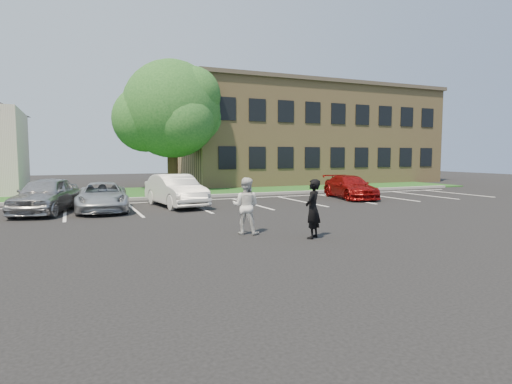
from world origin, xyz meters
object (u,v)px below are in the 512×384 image
at_px(car_silver_west, 46,195).
at_px(office_building, 305,135).
at_px(man_white_shirt, 246,206).
at_px(tree, 173,112).
at_px(man_black_suit, 313,209).
at_px(car_silver_minivan, 102,197).
at_px(car_red_compact, 350,187).
at_px(car_white_sedan, 176,190).

bearing_deg(car_silver_west, office_building, 51.37).
height_order(man_white_shirt, car_silver_west, man_white_shirt).
bearing_deg(man_white_shirt, car_silver_west, -16.53).
bearing_deg(tree, office_building, 17.37).
bearing_deg(office_building, tree, -162.63).
height_order(office_building, man_black_suit, office_building).
relative_size(tree, car_silver_minivan, 1.98).
height_order(tree, man_black_suit, tree).
distance_m(office_building, car_red_compact, 15.12).
distance_m(car_silver_minivan, car_red_compact, 12.97).
distance_m(office_building, car_silver_west, 24.73).
relative_size(tree, man_white_shirt, 5.07).
bearing_deg(car_silver_west, man_white_shirt, -35.22).
bearing_deg(car_silver_west, car_silver_minivan, 11.15).
height_order(man_white_shirt, car_silver_minivan, man_white_shirt).
height_order(car_silver_minivan, car_red_compact, car_red_compact).
height_order(man_black_suit, man_white_shirt, man_white_shirt).
relative_size(tree, car_white_sedan, 1.93).
xyz_separation_m(man_white_shirt, car_silver_minivan, (-3.62, 7.37, -0.25)).
relative_size(office_building, car_silver_west, 5.04).
xyz_separation_m(office_building, man_white_shirt, (-14.48, -21.31, -3.29)).
relative_size(man_white_shirt, car_red_compact, 0.40).
distance_m(man_white_shirt, car_silver_minivan, 8.22).
height_order(man_black_suit, car_red_compact, man_black_suit).
relative_size(man_black_suit, car_white_sedan, 0.38).
height_order(tree, man_white_shirt, tree).
distance_m(office_building, car_white_sedan, 20.35).
bearing_deg(man_white_shirt, car_white_sedan, -51.37).
distance_m(man_black_suit, man_white_shirt, 2.07).
bearing_deg(car_silver_west, man_black_suit, -33.49).
bearing_deg(car_red_compact, man_black_suit, -121.15).
distance_m(man_white_shirt, car_silver_west, 9.59).
bearing_deg(car_white_sedan, man_white_shirt, -95.40).
relative_size(car_silver_west, car_red_compact, 1.02).
distance_m(car_silver_minivan, car_white_sedan, 3.30).
bearing_deg(office_building, car_white_sedan, -137.67).
bearing_deg(tree, man_black_suit, -90.61).
bearing_deg(tree, car_silver_minivan, -118.25).
bearing_deg(car_red_compact, tree, 137.97).
distance_m(car_silver_west, car_red_compact, 15.17).
distance_m(man_black_suit, car_white_sedan, 9.40).
relative_size(man_white_shirt, car_silver_minivan, 0.39).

